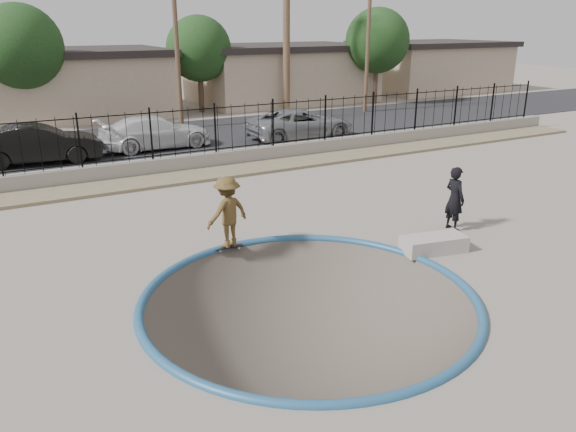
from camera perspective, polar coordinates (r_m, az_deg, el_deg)
The scene contains 22 objects.
ground at distance 23.44m, azimuth -14.36°, elevation 2.41°, with size 120.00×120.00×2.20m, color gray.
bowl_pit at distance 11.70m, azimuth 2.17°, elevation -8.42°, with size 6.84×6.84×1.80m, color #463D35, non-canonical shape.
coping_ring at distance 11.70m, azimuth 2.17°, elevation -8.42°, with size 7.04×7.04×0.20m, color #255379.
rock_strip at distance 20.53m, azimuth -12.59°, elevation 3.56°, with size 42.00×1.60×0.11m, color #887A59.
retaining_wall at distance 21.49m, azimuth -13.49°, elevation 4.86°, with size 42.00×0.45×0.60m, color gray.
fence at distance 21.24m, azimuth -13.74°, elevation 8.00°, with size 40.00×0.04×1.80m.
street at distance 27.93m, azimuth -17.24°, elevation 7.16°, with size 90.00×8.00×0.04m, color black.
house_center at distance 36.93m, azimuth -20.77°, elevation 12.61°, with size 10.60×8.60×3.90m.
house_east at distance 41.35m, azimuth -0.72°, elevation 14.38°, with size 12.60×8.60×3.90m.
house_east_far at distance 49.48m, azimuth 14.23°, elevation 14.60°, with size 11.60×8.60×3.90m.
utility_pole_mid at distance 30.36m, azimuth -11.32°, elevation 17.94°, with size 1.70×0.24×9.50m.
utility_pole_right at distance 35.93m, azimuth 8.16°, elevation 17.83°, with size 1.70×0.24×9.00m.
street_tree_left at distance 32.98m, azimuth -25.56°, elevation 15.25°, with size 4.32×4.32×6.36m.
street_tree_mid at distance 36.10m, azimuth -9.04°, elevation 16.42°, with size 3.96×3.96×5.83m.
street_tree_right at distance 40.14m, azimuth 9.07°, elevation 17.18°, with size 4.32×4.32×6.36m.
skater at distance 13.87m, azimuth -6.15°, elevation 0.03°, with size 1.16×0.66×1.79m, color brown.
skateboard at distance 14.16m, azimuth -6.03°, elevation -3.19°, with size 0.75×0.23×0.06m.
videographer at distance 15.82m, azimuth 16.57°, elevation 1.70°, with size 0.64×0.42×1.77m, color black.
concrete_ledge at distance 14.37m, azimuth 14.58°, elevation -2.77°, with size 1.60×0.70×0.40m, color #A49A92.
car_b at distance 24.55m, azimuth -24.02°, elevation 6.70°, with size 1.64×4.71×1.55m, color black.
car_c at distance 25.87m, azimuth -13.32°, elevation 8.27°, with size 2.01×4.95×1.44m, color silver.
car_d at distance 27.30m, azimuth 1.30°, elevation 9.34°, with size 2.42×5.25×1.46m, color gray.
Camera 1 is at (-5.36, -9.87, 5.41)m, focal length 35.00 mm.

